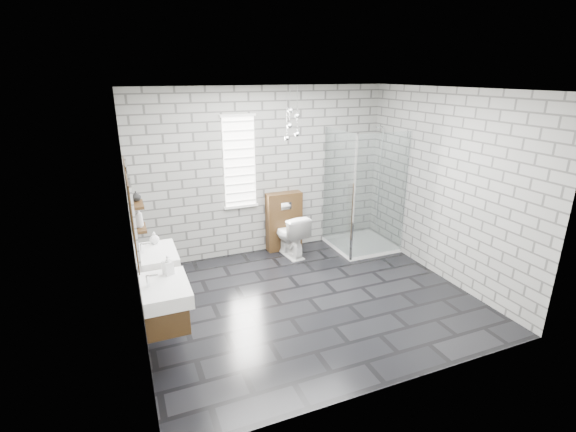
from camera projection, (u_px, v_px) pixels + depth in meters
floor at (309, 299)px, 5.61m from camera, size 4.20×3.60×0.02m
ceiling at (313, 88)px, 4.72m from camera, size 4.20×3.60×0.02m
wall_back at (263, 172)px, 6.75m from camera, size 4.20×0.02×2.70m
wall_front at (401, 260)px, 3.58m from camera, size 4.20×0.02×2.70m
wall_left at (131, 225)px, 4.41m from camera, size 0.02×3.60×2.70m
wall_right at (445, 186)px, 5.92m from camera, size 0.02×3.60×2.70m
vanity_left at (161, 293)px, 4.24m from camera, size 0.47×0.70×1.57m
vanity_right at (153, 259)px, 5.01m from camera, size 0.47×0.70×1.57m
shelf_lower at (139, 228)px, 4.40m from camera, size 0.14×0.30×0.03m
shelf_upper at (136, 205)px, 4.32m from camera, size 0.14×0.30×0.03m
window at (239, 162)px, 6.52m from camera, size 0.56×0.05×1.48m
cistern_panel at (284, 221)px, 7.04m from camera, size 0.60×0.20×1.00m
flush_plate at (286, 206)px, 6.85m from camera, size 0.18×0.01×0.12m
shower_enclosure at (361, 222)px, 7.01m from camera, size 1.00×1.00×2.03m
pendant_cluster at (292, 124)px, 6.21m from camera, size 0.26×0.26×0.81m
toilet at (290, 235)px, 6.84m from camera, size 0.48×0.74×0.72m
soap_bottle_a at (168, 265)px, 4.40m from camera, size 0.13×0.13×0.21m
soap_bottle_b at (154, 238)px, 5.20m from camera, size 0.12×0.12×0.15m
soap_bottle_c at (139, 217)px, 4.37m from camera, size 0.11×0.11×0.21m
vase at (136, 196)px, 4.38m from camera, size 0.13×0.13×0.11m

